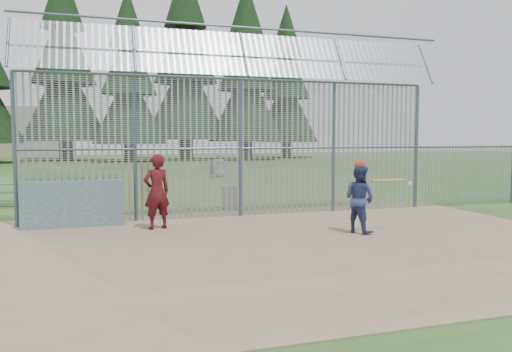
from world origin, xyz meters
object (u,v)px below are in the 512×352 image
object	(u,v)px
dugout_wall	(73,204)
bleacher	(33,193)
onlooker	(157,192)
batter	(359,199)
trash_can	(230,197)

from	to	relation	value
dugout_wall	bleacher	bearing A→B (deg)	106.54
onlooker	bleacher	bearing A→B (deg)	-75.31
dugout_wall	batter	xyz separation A→B (m)	(6.62, -2.78, 0.22)
onlooker	dugout_wall	bearing A→B (deg)	-38.04
batter	trash_can	bearing A→B (deg)	-3.02
onlooker	trash_can	size ratio (longest dim) A/B	2.29
bleacher	onlooker	bearing A→B (deg)	-59.37
batter	trash_can	world-z (taller)	batter
dugout_wall	bleacher	xyz separation A→B (m)	(-1.54, 5.18, -0.21)
dugout_wall	batter	bearing A→B (deg)	-22.75
onlooker	trash_can	xyz separation A→B (m)	(2.67, 2.95, -0.58)
trash_can	bleacher	xyz separation A→B (m)	(-6.23, 3.05, 0.03)
batter	onlooker	world-z (taller)	onlooker
dugout_wall	onlooker	bearing A→B (deg)	-22.10
batter	bleacher	xyz separation A→B (m)	(-8.16, 7.96, -0.43)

